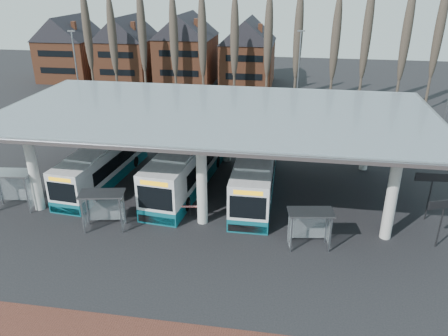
% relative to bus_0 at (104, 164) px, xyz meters
% --- Properties ---
extents(ground, '(140.00, 140.00, 0.00)m').
position_rel_bus_0_xyz_m(ground, '(9.24, -7.72, -1.51)').
color(ground, black).
rests_on(ground, ground).
extents(station_canopy, '(32.00, 16.00, 6.34)m').
position_rel_bus_0_xyz_m(station_canopy, '(9.24, 0.28, 4.17)').
color(station_canopy, silver).
rests_on(station_canopy, ground).
extents(poplar_row, '(45.10, 1.10, 14.50)m').
position_rel_bus_0_xyz_m(poplar_row, '(9.24, 25.28, 7.26)').
color(poplar_row, '#473D33').
rests_on(poplar_row, ground).
extents(townhouse_row, '(36.80, 10.30, 12.25)m').
position_rel_bus_0_xyz_m(townhouse_row, '(-6.51, 36.28, 4.43)').
color(townhouse_row, brown).
rests_on(townhouse_row, ground).
extents(lamp_post_a, '(0.80, 0.16, 10.17)m').
position_rel_bus_0_xyz_m(lamp_post_a, '(-8.76, 14.28, 3.82)').
color(lamp_post_a, slate).
rests_on(lamp_post_a, ground).
extents(lamp_post_b, '(0.80, 0.16, 10.17)m').
position_rel_bus_0_xyz_m(lamp_post_b, '(15.24, 18.28, 3.82)').
color(lamp_post_b, slate).
rests_on(lamp_post_b, ground).
extents(bus_0, '(3.51, 11.72, 3.21)m').
position_rel_bus_0_xyz_m(bus_0, '(0.00, 0.00, 0.00)').
color(bus_0, white).
rests_on(bus_0, ground).
extents(bus_1, '(4.12, 13.38, 3.66)m').
position_rel_bus_0_xyz_m(bus_1, '(6.92, 0.50, 0.21)').
color(bus_1, white).
rests_on(bus_1, ground).
extents(bus_2, '(2.81, 12.66, 3.51)m').
position_rel_bus_0_xyz_m(bus_2, '(12.36, 0.16, 0.14)').
color(bus_2, white).
rests_on(bus_2, ground).
extents(shelter_0, '(3.25, 1.88, 2.87)m').
position_rel_bus_0_xyz_m(shelter_0, '(-4.51, -5.32, 0.58)').
color(shelter_0, gray).
rests_on(shelter_0, ground).
extents(shelter_1, '(3.08, 1.95, 2.65)m').
position_rel_bus_0_xyz_m(shelter_1, '(2.98, -6.92, 0.42)').
color(shelter_1, gray).
rests_on(shelter_1, ground).
extents(shelter_2, '(2.90, 1.77, 2.53)m').
position_rel_bus_0_xyz_m(shelter_2, '(16.29, -6.99, 0.33)').
color(shelter_2, gray).
rests_on(shelter_2, ground).
extents(info_sign_0, '(2.09, 0.92, 3.28)m').
position_rel_bus_0_xyz_m(info_sign_0, '(24.18, -5.81, 1.24)').
color(info_sign_0, black).
rests_on(info_sign_0, ground).
extents(info_sign_1, '(2.35, 0.30, 3.50)m').
position_rel_bus_0_xyz_m(info_sign_1, '(24.37, -2.40, 1.42)').
color(info_sign_1, black).
rests_on(info_sign_1, ground).
extents(barrier, '(2.28, 0.83, 1.15)m').
position_rel_bus_0_xyz_m(barrier, '(8.18, -4.88, -0.62)').
color(barrier, black).
rests_on(barrier, ground).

